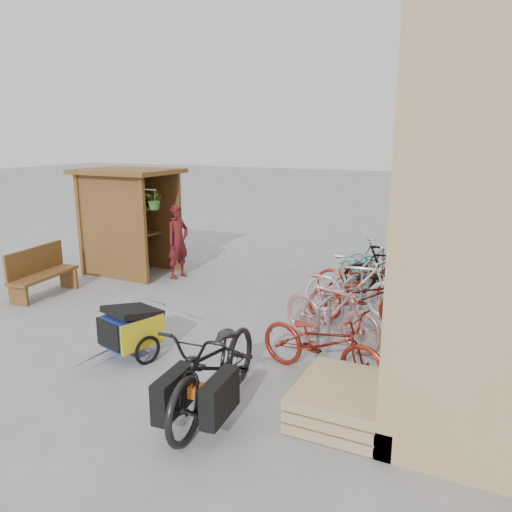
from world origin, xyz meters
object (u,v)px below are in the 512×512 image
at_px(kiosk, 126,207).
at_px(bike_0, 321,342).
at_px(bike_1, 331,311).
at_px(bike_4, 362,278).
at_px(shopping_carts, 435,237).
at_px(bike_7, 380,260).
at_px(person_kiosk, 178,242).
at_px(bike_2, 361,297).
at_px(bench, 41,271).
at_px(bike_3, 355,286).
at_px(bike_5, 387,271).
at_px(cargo_bike, 215,366).
at_px(pallet_stack, 342,401).
at_px(bike_6, 376,264).
at_px(child_trailer, 131,327).

relative_size(kiosk, bike_0, 1.35).
bearing_deg(bike_1, bike_4, 21.32).
bearing_deg(bike_4, shopping_carts, -15.96).
bearing_deg(bike_7, shopping_carts, -12.27).
xyz_separation_m(person_kiosk, bike_0, (4.44, -3.17, -0.34)).
relative_size(shopping_carts, bike_2, 0.92).
distance_m(bike_1, bike_2, 1.06).
height_order(bench, bike_3, bike_3).
bearing_deg(bike_7, bike_5, -154.47).
distance_m(shopping_carts, bike_5, 3.47).
height_order(bike_5, bike_7, bike_5).
distance_m(cargo_bike, bike_5, 5.29).
distance_m(person_kiosk, bike_7, 4.49).
relative_size(bike_1, bike_4, 0.99).
xyz_separation_m(kiosk, bench, (-0.40, -2.16, -1.05)).
relative_size(cargo_bike, bike_1, 1.26).
height_order(kiosk, shopping_carts, kiosk).
relative_size(shopping_carts, bike_4, 0.92).
xyz_separation_m(pallet_stack, bike_7, (-0.84, 5.70, 0.26)).
xyz_separation_m(bench, bike_4, (5.83, 2.42, -0.03)).
bearing_deg(bike_0, person_kiosk, 66.95).
xyz_separation_m(shopping_carts, bike_0, (-0.55, -7.30, -0.14)).
distance_m(cargo_bike, bike_7, 6.23).
xyz_separation_m(bench, person_kiosk, (1.69, 2.31, 0.32)).
bearing_deg(bike_5, kiosk, 86.40).
bearing_deg(bike_0, pallet_stack, -134.79).
relative_size(bike_0, bike_4, 1.03).
bearing_deg(cargo_bike, person_kiosk, 123.62).
xyz_separation_m(person_kiosk, bike_3, (4.23, -0.72, -0.27)).
bearing_deg(bike_4, bike_2, -169.94).
bearing_deg(kiosk, pallet_stack, -31.66).
bearing_deg(bike_2, bike_6, -4.59).
xyz_separation_m(shopping_carts, bike_6, (-0.89, -2.63, -0.21)).
height_order(bike_4, bike_5, bike_5).
relative_size(child_trailer, person_kiosk, 0.84).
height_order(bike_3, bike_6, bike_3).
distance_m(pallet_stack, bike_0, 1.05).
height_order(bike_0, bike_7, bike_0).
xyz_separation_m(kiosk, bike_2, (5.72, -0.91, -1.08)).
relative_size(kiosk, cargo_bike, 1.11).
bearing_deg(shopping_carts, bench, -136.07).
bearing_deg(shopping_carts, kiosk, -145.74).
distance_m(person_kiosk, bike_1, 4.73).
relative_size(child_trailer, bike_2, 0.77).
height_order(bike_1, bike_5, bike_1).
bearing_deg(person_kiosk, shopping_carts, -40.21).
bearing_deg(bike_6, bench, 108.98).
relative_size(cargo_bike, bike_0, 1.21).
distance_m(pallet_stack, bench, 6.90).
bearing_deg(kiosk, cargo_bike, -41.62).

